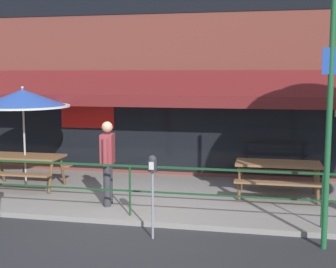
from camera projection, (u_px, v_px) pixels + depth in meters
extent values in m
plane|color=#2D2D30|center=(126.00, 226.00, 8.53)|extent=(120.00, 120.00, 0.00)
cube|color=gray|center=(151.00, 195.00, 10.47)|extent=(15.00, 4.00, 0.10)
cube|color=brown|center=(171.00, 47.00, 12.22)|extent=(15.00, 0.50, 6.93)
cube|color=black|center=(169.00, 128.00, 12.24)|extent=(12.00, 0.02, 2.30)
cube|color=red|center=(88.00, 115.00, 12.63)|extent=(1.50, 0.02, 0.70)
cube|color=maroon|center=(165.00, 84.00, 11.57)|extent=(13.80, 0.92, 0.70)
cube|color=maroon|center=(160.00, 102.00, 11.12)|extent=(13.80, 0.08, 0.28)
cube|color=black|center=(336.00, 104.00, 11.20)|extent=(0.04, 0.28, 0.04)
cylinder|color=#194723|center=(130.00, 191.00, 8.75)|extent=(0.04, 0.04, 0.95)
cylinder|color=#194723|center=(322.00, 201.00, 8.06)|extent=(0.04, 0.04, 0.95)
cube|color=#194723|center=(130.00, 166.00, 8.69)|extent=(13.80, 0.04, 0.04)
cube|color=#194723|center=(130.00, 191.00, 8.75)|extent=(13.80, 0.03, 0.03)
cube|color=brown|center=(24.00, 156.00, 10.92)|extent=(1.80, 0.80, 0.05)
cube|color=brown|center=(12.00, 174.00, 10.39)|extent=(1.80, 0.26, 0.04)
cube|color=brown|center=(37.00, 164.00, 11.52)|extent=(1.80, 0.26, 0.04)
cylinder|color=brown|center=(50.00, 176.00, 10.49)|extent=(0.07, 0.30, 0.73)
cylinder|color=brown|center=(62.00, 171.00, 11.11)|extent=(0.07, 0.30, 0.73)
cylinder|color=brown|center=(1.00, 168.00, 11.43)|extent=(0.07, 0.30, 0.73)
cube|color=brown|center=(278.00, 164.00, 10.04)|extent=(1.80, 0.80, 0.05)
cube|color=brown|center=(278.00, 183.00, 9.52)|extent=(1.80, 0.26, 0.04)
cube|color=brown|center=(277.00, 172.00, 10.64)|extent=(1.80, 0.26, 0.04)
cylinder|color=brown|center=(318.00, 186.00, 9.62)|extent=(0.07, 0.30, 0.73)
cylinder|color=brown|center=(315.00, 179.00, 10.24)|extent=(0.07, 0.30, 0.73)
cylinder|color=brown|center=(239.00, 182.00, 9.94)|extent=(0.07, 0.30, 0.73)
cylinder|color=brown|center=(241.00, 176.00, 10.56)|extent=(0.07, 0.30, 0.73)
cylinder|color=#B7B2A8|center=(24.00, 139.00, 10.90)|extent=(0.04, 0.04, 2.30)
cone|color=#2D56B7|center=(23.00, 98.00, 10.78)|extent=(2.10, 2.10, 0.41)
cylinder|color=white|center=(23.00, 106.00, 10.80)|extent=(2.14, 2.14, 0.05)
sphere|color=#B7B2A8|center=(22.00, 88.00, 10.75)|extent=(0.07, 0.07, 0.07)
cylinder|color=#333338|center=(109.00, 183.00, 9.57)|extent=(0.15, 0.15, 0.86)
cylinder|color=#333338|center=(107.00, 185.00, 9.37)|extent=(0.15, 0.15, 0.86)
cube|color=maroon|center=(107.00, 149.00, 9.38)|extent=(0.29, 0.43, 0.60)
cylinder|color=maroon|center=(110.00, 148.00, 9.64)|extent=(0.10, 0.10, 0.54)
cylinder|color=maroon|center=(105.00, 152.00, 9.12)|extent=(0.10, 0.10, 0.54)
sphere|color=tan|center=(107.00, 127.00, 9.32)|extent=(0.22, 0.22, 0.22)
cylinder|color=gray|center=(153.00, 205.00, 7.79)|extent=(0.04, 0.04, 1.15)
cylinder|color=#2D2D33|center=(152.00, 166.00, 7.70)|extent=(0.15, 0.15, 0.20)
sphere|color=#2D2D33|center=(152.00, 160.00, 7.69)|extent=(0.14, 0.14, 0.14)
cube|color=silver|center=(151.00, 166.00, 7.62)|extent=(0.08, 0.01, 0.13)
cylinder|color=#1E6033|center=(329.00, 120.00, 7.16)|extent=(0.09, 0.09, 4.09)
cube|color=blue|center=(332.00, 61.00, 7.02)|extent=(0.28, 0.02, 0.40)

